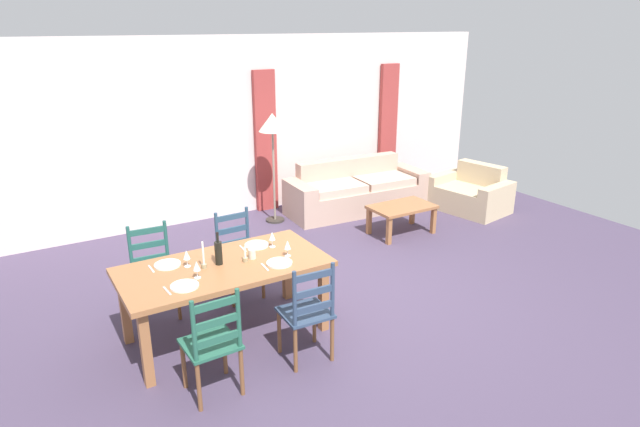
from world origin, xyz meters
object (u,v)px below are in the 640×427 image
object	(u,v)px
dining_chair_near_left	(213,344)
coffee_cup_primary	(252,254)
dining_chair_far_right	(238,255)
wine_glass_far_right	(272,237)
wine_glass_near_left	(197,267)
wine_glass_far_left	(187,255)
dining_chair_far_left	(153,272)
couch	(355,192)
coffee_table	(402,210)
armchair_upholstered	(471,194)
wine_glass_near_right	(287,245)
standing_lamp	(272,129)
dining_table	(224,273)
dining_chair_near_right	(308,312)
wine_bottle	(218,252)

from	to	relation	value
dining_chair_near_left	coffee_cup_primary	distance (m)	1.09
dining_chair_far_right	wine_glass_far_right	xyz separation A→B (m)	(0.14, -0.58, 0.38)
wine_glass_near_left	wine_glass_far_left	xyz separation A→B (m)	(0.00, 0.28, 0.00)
dining_chair_far_right	wine_glass_far_right	world-z (taller)	dining_chair_far_right
dining_chair_near_left	dining_chair_far_left	size ratio (longest dim) A/B	1.00
couch	dining_chair_far_right	bearing A→B (deg)	-147.79
wine_glass_far_left	couch	world-z (taller)	wine_glass_far_left
coffee_table	dining_chair_near_left	bearing A→B (deg)	-150.38
coffee_cup_primary	armchair_upholstered	world-z (taller)	coffee_cup_primary
wine_glass_near_left	coffee_cup_primary	bearing A→B (deg)	13.11
dining_chair_far_left	wine_glass_near_left	world-z (taller)	dining_chair_far_left
dining_chair_far_left	wine_glass_near_right	distance (m)	1.45
coffee_table	armchair_upholstered	world-z (taller)	armchair_upholstered
dining_chair_far_left	dining_chair_far_right	distance (m)	0.91
wine_glass_near_left	wine_glass_near_right	world-z (taller)	same
wine_glass_near_right	standing_lamp	xyz separation A→B (m)	(1.24, 2.78, 0.55)
dining_chair_far_left	couch	distance (m)	4.03
dining_table	wine_glass_near_left	world-z (taller)	wine_glass_near_left
coffee_table	dining_chair_far_right	bearing A→B (deg)	-169.15
wine_glass_near_right	couch	bearing A→B (deg)	45.03
dining_chair_near_left	wine_glass_far_left	bearing A→B (deg)	82.63
dining_chair_near_right	armchair_upholstered	world-z (taller)	dining_chair_near_right
couch	dining_chair_near_left	bearing A→B (deg)	-138.05
wine_glass_near_right	wine_glass_far_left	size ratio (longest dim) A/B	1.00
wine_glass_near_left	wine_glass_near_right	size ratio (longest dim) A/B	1.00
dining_table	coffee_table	xyz separation A→B (m)	(3.15, 1.24, -0.31)
dining_chair_far_right	wine_bottle	world-z (taller)	wine_bottle
wine_bottle	wine_glass_far_right	size ratio (longest dim) A/B	1.96
dining_chair_near_left	wine_glass_near_right	xyz separation A→B (m)	(1.02, 0.65, 0.38)
wine_glass_far_right	standing_lamp	xyz separation A→B (m)	(1.26, 2.50, 0.55)
wine_glass_near_right	wine_glass_far_left	xyz separation A→B (m)	(-0.90, 0.27, 0.00)
wine_glass_far_left	dining_chair_near_right	bearing A→B (deg)	-48.82
dining_chair_far_right	coffee_table	bearing A→B (deg)	10.85
wine_bottle	wine_glass_far_right	bearing A→B (deg)	10.30
dining_chair_near_right	wine_glass_near_right	size ratio (longest dim) A/B	5.96
wine_glass_far_right	dining_chair_near_left	bearing A→B (deg)	-136.90
dining_table	couch	size ratio (longest dim) A/B	0.82
dining_table	wine_glass_far_left	size ratio (longest dim) A/B	11.80
wine_glass_far_left	wine_glass_far_right	bearing A→B (deg)	0.78
wine_bottle	dining_chair_near_left	bearing A→B (deg)	-115.37
couch	coffee_table	distance (m)	1.22
dining_chair_near_right	armchair_upholstered	bearing A→B (deg)	27.43
dining_chair_near_right	wine_glass_near_left	size ratio (longest dim) A/B	5.96
dining_table	wine_glass_far_left	distance (m)	0.38
wine_bottle	standing_lamp	bearing A→B (deg)	54.44
coffee_table	standing_lamp	distance (m)	2.19
dining_chair_far_left	coffee_table	size ratio (longest dim) A/B	1.07
wine_glass_near_left	coffee_table	xyz separation A→B (m)	(3.45, 1.39, -0.51)
dining_chair_near_right	wine_glass_near_right	world-z (taller)	dining_chair_near_right
dining_chair_near_left	couch	bearing A→B (deg)	41.95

